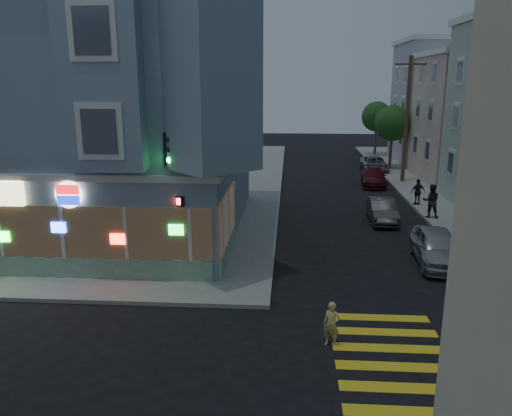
# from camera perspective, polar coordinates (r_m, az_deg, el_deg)

# --- Properties ---
(ground) EXTENTS (120.00, 120.00, 0.00)m
(ground) POSITION_cam_1_polar(r_m,az_deg,el_deg) (15.59, -10.19, -14.24)
(ground) COLOR black
(ground) RESTS_ON ground
(sidewalk_nw) EXTENTS (33.00, 42.00, 0.15)m
(sidewalk_nw) POSITION_cam_1_polar(r_m,az_deg,el_deg) (40.74, -21.00, 3.00)
(sidewalk_nw) COLOR gray
(sidewalk_nw) RESTS_ON ground
(corner_building) EXTENTS (14.60, 14.60, 11.40)m
(corner_building) POSITION_cam_1_polar(r_m,az_deg,el_deg) (26.11, -17.93, 10.17)
(corner_building) COLOR gray
(corner_building) RESTS_ON sidewalk_nw
(row_house_c) EXTENTS (12.00, 8.60, 9.00)m
(row_house_c) POSITION_cam_1_polar(r_m,az_deg,el_deg) (41.52, 26.79, 9.01)
(row_house_c) COLOR #C5B298
(row_house_c) RESTS_ON sidewalk_ne
(row_house_d) EXTENTS (12.00, 8.60, 10.50)m
(row_house_d) POSITION_cam_1_polar(r_m,az_deg,el_deg) (49.90, 22.94, 10.92)
(row_house_d) COLOR #AEA5B6
(row_house_d) RESTS_ON sidewalk_ne
(utility_pole) EXTENTS (2.20, 0.30, 9.00)m
(utility_pole) POSITION_cam_1_polar(r_m,az_deg,el_deg) (38.28, 16.85, 9.82)
(utility_pole) COLOR #4C3826
(utility_pole) RESTS_ON sidewalk_ne
(street_tree_near) EXTENTS (3.00, 3.00, 5.30)m
(street_tree_near) POSITION_cam_1_polar(r_m,az_deg,el_deg) (44.24, 15.33, 9.33)
(street_tree_near) COLOR #4C3826
(street_tree_near) RESTS_ON sidewalk_ne
(street_tree_far) EXTENTS (3.00, 3.00, 5.30)m
(street_tree_far) POSITION_cam_1_polar(r_m,az_deg,el_deg) (52.08, 13.63, 10.11)
(street_tree_far) COLOR #4C3826
(street_tree_far) RESTS_ON sidewalk_ne
(running_child) EXTENTS (0.56, 0.47, 1.31)m
(running_child) POSITION_cam_1_polar(r_m,az_deg,el_deg) (14.77, 8.62, -12.99)
(running_child) COLOR #CDCD69
(running_child) RESTS_ON ground
(pedestrian_a) EXTENTS (0.99, 0.82, 1.84)m
(pedestrian_a) POSITION_cam_1_polar(r_m,az_deg,el_deg) (28.73, 19.38, 0.78)
(pedestrian_a) COLOR black
(pedestrian_a) RESTS_ON sidewalk_ne
(pedestrian_b) EXTENTS (1.00, 0.66, 1.57)m
(pedestrian_b) POSITION_cam_1_polar(r_m,az_deg,el_deg) (31.48, 18.01, 1.77)
(pedestrian_b) COLOR #24222A
(pedestrian_b) RESTS_ON sidewalk_ne
(parked_car_a) EXTENTS (2.01, 4.42, 1.47)m
(parked_car_a) POSITION_cam_1_polar(r_m,az_deg,el_deg) (21.99, 19.98, -4.20)
(parked_car_a) COLOR #A8AAAF
(parked_car_a) RESTS_ON ground
(parked_car_b) EXTENTS (1.41, 3.80, 1.24)m
(parked_car_b) POSITION_cam_1_polar(r_m,az_deg,el_deg) (27.73, 14.20, -0.27)
(parked_car_b) COLOR #3A3D3F
(parked_car_b) RESTS_ON ground
(parked_car_c) EXTENTS (2.11, 4.38, 1.23)m
(parked_car_c) POSITION_cam_1_polar(r_m,az_deg,el_deg) (37.30, 13.29, 3.45)
(parked_car_c) COLOR #4E121C
(parked_car_c) RESTS_ON ground
(parked_car_d) EXTENTS (2.08, 4.43, 1.23)m
(parked_car_d) POSITION_cam_1_polar(r_m,az_deg,el_deg) (43.31, 13.36, 4.91)
(parked_car_d) COLOR #90959A
(parked_car_d) RESTS_ON ground
(traffic_signal) EXTENTS (0.70, 0.62, 5.53)m
(traffic_signal) POSITION_cam_1_polar(r_m,az_deg,el_deg) (18.20, -9.46, 3.01)
(traffic_signal) COLOR black
(traffic_signal) RESTS_ON sidewalk_nw
(fire_hydrant) EXTENTS (0.40, 0.23, 0.70)m
(fire_hydrant) POSITION_cam_1_polar(r_m,az_deg,el_deg) (29.44, 22.44, -0.31)
(fire_hydrant) COLOR silver
(fire_hydrant) RESTS_ON sidewalk_ne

